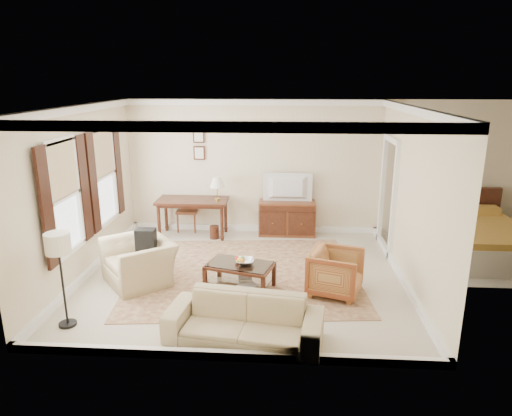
# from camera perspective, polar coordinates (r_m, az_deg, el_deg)

# --- Properties ---
(room_shell) EXTENTS (5.51, 5.01, 2.91)m
(room_shell) POSITION_cam_1_polar(r_m,az_deg,el_deg) (7.38, -1.73, 9.29)
(room_shell) COLOR beige
(room_shell) RESTS_ON ground
(annex_bedroom) EXTENTS (3.00, 2.70, 2.90)m
(annex_bedroom) POSITION_cam_1_polar(r_m,az_deg,el_deg) (9.73, 26.53, -3.67)
(annex_bedroom) COLOR beige
(annex_bedroom) RESTS_ON ground
(window_front) EXTENTS (0.12, 1.56, 1.80)m
(window_front) POSITION_cam_1_polar(r_m,az_deg,el_deg) (7.63, -22.83, 1.21)
(window_front) COLOR #CCB284
(window_front) RESTS_ON room_shell
(window_rear) EXTENTS (0.12, 1.56, 1.80)m
(window_rear) POSITION_cam_1_polar(r_m,az_deg,el_deg) (9.05, -18.44, 3.82)
(window_rear) COLOR #CCB284
(window_rear) RESTS_ON room_shell
(doorway) EXTENTS (0.10, 1.12, 2.25)m
(doorway) POSITION_cam_1_polar(r_m,az_deg,el_deg) (9.30, 16.13, 1.31)
(doorway) COLOR white
(doorway) RESTS_ON room_shell
(rug) EXTENTS (4.21, 3.71, 0.01)m
(rug) POSITION_cam_1_polar(r_m,az_deg,el_deg) (8.13, -1.55, -8.16)
(rug) COLOR maroon
(rug) RESTS_ON room_shell
(writing_desk) EXTENTS (1.50, 0.75, 0.82)m
(writing_desk) POSITION_cam_1_polar(r_m,az_deg,el_deg) (9.88, -7.94, 0.47)
(writing_desk) COLOR #472114
(writing_desk) RESTS_ON room_shell
(desk_chair) EXTENTS (0.49, 0.49, 1.05)m
(desk_chair) POSITION_cam_1_polar(r_m,az_deg,el_deg) (10.30, -8.56, 0.00)
(desk_chair) COLOR brown
(desk_chair) RESTS_ON room_shell
(desk_lamp) EXTENTS (0.32, 0.32, 0.50)m
(desk_lamp) POSITION_cam_1_polar(r_m,az_deg,el_deg) (9.69, -4.87, 2.45)
(desk_lamp) COLOR silver
(desk_lamp) RESTS_ON writing_desk
(framed_prints) EXTENTS (0.25, 0.04, 0.68)m
(framed_prints) POSITION_cam_1_polar(r_m,az_deg,el_deg) (10.04, -7.14, 7.91)
(framed_prints) COLOR #472114
(framed_prints) RESTS_ON room_shell
(sideboard) EXTENTS (1.22, 0.47, 0.75)m
(sideboard) POSITION_cam_1_polar(r_m,az_deg,el_deg) (9.98, 3.90, -1.27)
(sideboard) COLOR brown
(sideboard) RESTS_ON room_shell
(tv) EXTENTS (1.01, 0.58, 0.13)m
(tv) POSITION_cam_1_polar(r_m,az_deg,el_deg) (9.73, 4.00, 3.64)
(tv) COLOR black
(tv) RESTS_ON sideboard
(coffee_table) EXTENTS (1.18, 0.88, 0.45)m
(coffee_table) POSITION_cam_1_polar(r_m,az_deg,el_deg) (7.45, -2.03, -7.69)
(coffee_table) COLOR #472114
(coffee_table) RESTS_ON room_shell
(fruit_bowl) EXTENTS (0.42, 0.42, 0.10)m
(fruit_bowl) POSITION_cam_1_polar(r_m,az_deg,el_deg) (7.38, -1.39, -6.59)
(fruit_bowl) COLOR silver
(fruit_bowl) RESTS_ON coffee_table
(book_a) EXTENTS (0.28, 0.09, 0.38)m
(book_a) POSITION_cam_1_polar(r_m,az_deg,el_deg) (7.60, -2.23, -8.57)
(book_a) COLOR brown
(book_a) RESTS_ON coffee_table
(book_b) EXTENTS (0.19, 0.24, 0.38)m
(book_b) POSITION_cam_1_polar(r_m,az_deg,el_deg) (7.38, -1.50, -9.38)
(book_b) COLOR brown
(book_b) RESTS_ON coffee_table
(striped_armchair) EXTENTS (0.93, 0.97, 0.80)m
(striped_armchair) POSITION_cam_1_polar(r_m,az_deg,el_deg) (7.38, 9.95, -7.66)
(striped_armchair) COLOR brown
(striped_armchair) RESTS_ON room_shell
(club_armchair) EXTENTS (1.28, 1.34, 0.99)m
(club_armchair) POSITION_cam_1_polar(r_m,az_deg,el_deg) (7.88, -14.43, -5.65)
(club_armchair) COLOR tan
(club_armchair) RESTS_ON room_shell
(backpack) EXTENTS (0.39, 0.37, 0.40)m
(backpack) POSITION_cam_1_polar(r_m,az_deg,el_deg) (7.84, -13.59, -3.76)
(backpack) COLOR black
(backpack) RESTS_ON club_armchair
(sofa) EXTENTS (2.09, 0.88, 0.79)m
(sofa) POSITION_cam_1_polar(r_m,az_deg,el_deg) (6.06, -1.51, -12.99)
(sofa) COLOR tan
(sofa) RESTS_ON room_shell
(floor_lamp) EXTENTS (0.34, 0.34, 1.36)m
(floor_lamp) POSITION_cam_1_polar(r_m,az_deg,el_deg) (6.63, -23.46, -4.86)
(floor_lamp) COLOR black
(floor_lamp) RESTS_ON room_shell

